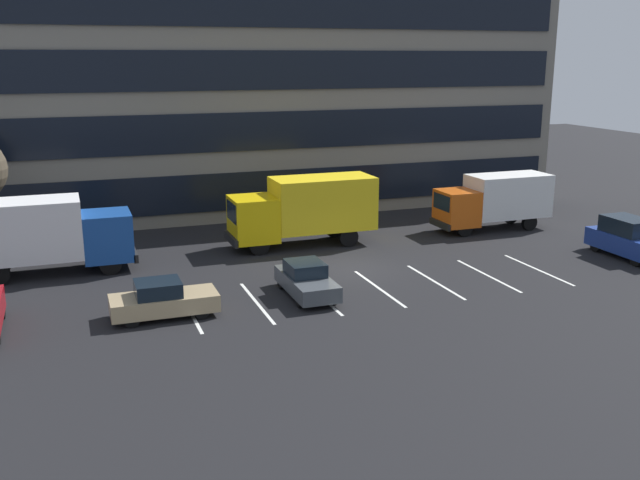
# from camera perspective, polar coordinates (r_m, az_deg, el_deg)

# --- Properties ---
(ground_plane) EXTENTS (120.00, 120.00, 0.00)m
(ground_plane) POSITION_cam_1_polar(r_m,az_deg,el_deg) (34.47, 2.63, -2.37)
(ground_plane) COLOR black
(office_building) EXTENTS (39.71, 12.58, 14.40)m
(office_building) POSITION_cam_1_polar(r_m,az_deg,el_deg) (50.11, -5.28, 11.24)
(office_building) COLOR slate
(office_building) RESTS_ON ground_plane
(lot_markings) EXTENTS (16.94, 5.40, 0.01)m
(lot_markings) POSITION_cam_1_polar(r_m,az_deg,el_deg) (31.81, 4.73, -3.86)
(lot_markings) COLOR silver
(lot_markings) RESTS_ON ground_plane
(box_truck_orange) EXTENTS (6.98, 2.31, 3.23)m
(box_truck_orange) POSITION_cam_1_polar(r_m,az_deg,el_deg) (43.28, 13.81, 3.19)
(box_truck_orange) COLOR #D85914
(box_truck_orange) RESTS_ON ground_plane
(box_truck_blue) EXTENTS (7.75, 2.57, 3.59)m
(box_truck_blue) POSITION_cam_1_polar(r_m,az_deg,el_deg) (35.58, -21.22, 0.55)
(box_truck_blue) COLOR #194799
(box_truck_blue) RESTS_ON ground_plane
(box_truck_yellow_all) EXTENTS (7.94, 2.63, 3.68)m
(box_truck_yellow_all) POSITION_cam_1_polar(r_m,az_deg,el_deg) (38.42, -1.20, 2.59)
(box_truck_yellow_all) COLOR yellow
(box_truck_yellow_all) RESTS_ON ground_plane
(sedan_charcoal) EXTENTS (1.71, 4.09, 1.46)m
(sedan_charcoal) POSITION_cam_1_polar(r_m,az_deg,el_deg) (30.56, -1.10, -3.22)
(sedan_charcoal) COLOR #474C51
(sedan_charcoal) RESTS_ON ground_plane
(suv_navy) EXTENTS (1.89, 4.47, 2.02)m
(suv_navy) POSITION_cam_1_polar(r_m,az_deg,el_deg) (39.62, 23.46, 0.12)
(suv_navy) COLOR navy
(suv_navy) RESTS_ON ground_plane
(sedan_tan) EXTENTS (4.16, 1.74, 1.49)m
(sedan_tan) POSITION_cam_1_polar(r_m,az_deg,el_deg) (28.76, -12.46, -4.70)
(sedan_tan) COLOR tan
(sedan_tan) RESTS_ON ground_plane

